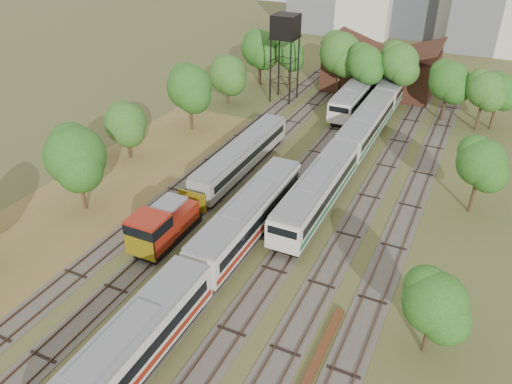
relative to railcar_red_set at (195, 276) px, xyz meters
The scene contains 14 objects.
ground 5.90m from the railcar_red_set, 68.93° to the right, with size 240.00×240.00×0.00m, color #475123.
dry_grass_patch 16.36m from the railcar_red_set, behind, with size 14.00×60.00×0.04m, color brown.
tracks 19.95m from the railcar_red_set, 86.15° to the left, with size 24.60×80.00×0.19m.
railcar_red_set is the anchor object (origin of this frame).
railcar_green_set 32.99m from the railcar_red_set, 83.04° to the left, with size 3.08×52.08×3.81m.
railcar_rear 42.38m from the railcar_red_set, 90.00° to the left, with size 3.07×16.08×3.80m.
shunter_locomotive 7.40m from the railcar_red_set, 144.23° to the left, with size 2.90×8.10×3.80m.
old_grey_coach 20.17m from the railcar_red_set, 107.31° to the left, with size 2.68×18.00×3.30m.
water_tower 43.83m from the railcar_red_set, 104.21° to the left, with size 3.52×3.52×12.15m.
rail_pile_far 10.46m from the railcar_red_set, ahead, with size 0.57×9.06×0.29m, color brown.
maintenance_shed 52.81m from the railcar_red_set, 88.91° to the left, with size 16.45×11.55×7.58m.
tree_band_left 25.74m from the railcar_red_set, 132.26° to the left, with size 8.06×63.70×8.49m.
tree_band_far 45.65m from the railcar_red_set, 91.59° to the left, with size 38.15×10.21×9.34m.
tree_band_right 28.37m from the railcar_red_set, 52.75° to the left, with size 5.59×45.32×7.39m.
Camera 1 is at (14.18, -18.32, 25.84)m, focal length 35.00 mm.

